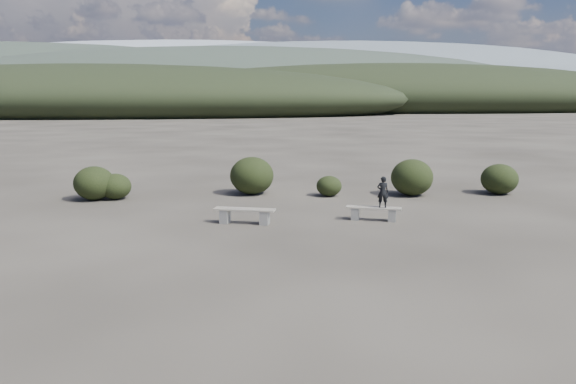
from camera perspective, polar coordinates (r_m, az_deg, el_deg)
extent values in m
plane|color=#2D2923|center=(11.53, 3.79, -8.36)|extent=(1200.00, 1200.00, 0.00)
cube|color=gray|center=(16.04, -6.43, -2.46)|extent=(0.32, 0.39, 0.39)
cube|color=gray|center=(15.75, -2.38, -2.63)|extent=(0.32, 0.39, 0.39)
cube|color=gray|center=(15.84, -4.43, -1.78)|extent=(1.77, 0.81, 0.05)
cube|color=gray|center=(16.46, 6.84, -2.20)|extent=(0.30, 0.36, 0.35)
cube|color=gray|center=(16.40, 10.53, -2.35)|extent=(0.30, 0.36, 0.35)
cube|color=gray|center=(16.38, 8.70, -1.60)|extent=(1.61, 0.80, 0.04)
imported|color=black|center=(16.28, 9.60, 0.01)|extent=(0.36, 0.27, 0.90)
ellipsoid|color=black|center=(20.39, -17.14, 0.54)|extent=(1.09, 1.09, 0.90)
ellipsoid|color=black|center=(20.48, -3.69, 1.67)|extent=(1.59, 1.59, 1.37)
ellipsoid|color=black|center=(20.14, 4.19, 0.61)|extent=(0.91, 0.91, 0.73)
ellipsoid|color=black|center=(20.66, 12.48, 1.46)|extent=(1.51, 1.51, 1.32)
ellipsoid|color=black|center=(21.89, 20.69, 1.24)|extent=(1.33, 1.33, 1.11)
ellipsoid|color=black|center=(20.46, -19.09, 0.86)|extent=(1.38, 1.38, 1.17)
ellipsoid|color=black|center=(103.44, -18.69, 8.90)|extent=(110.00, 40.00, 12.00)
ellipsoid|color=black|center=(126.28, 11.61, 9.51)|extent=(120.00, 44.00, 14.00)
ellipsoid|color=#313B30|center=(170.82, -4.97, 10.48)|extent=(190.00, 64.00, 24.00)
ellipsoid|color=#313B30|center=(247.11, -26.82, 9.70)|extent=(240.00, 80.00, 32.00)
ellipsoid|color=slate|center=(319.05, 7.65, 10.96)|extent=(340.00, 110.00, 44.00)
ellipsoid|color=#9098A2|center=(411.87, -9.60, 11.03)|extent=(460.00, 140.00, 56.00)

